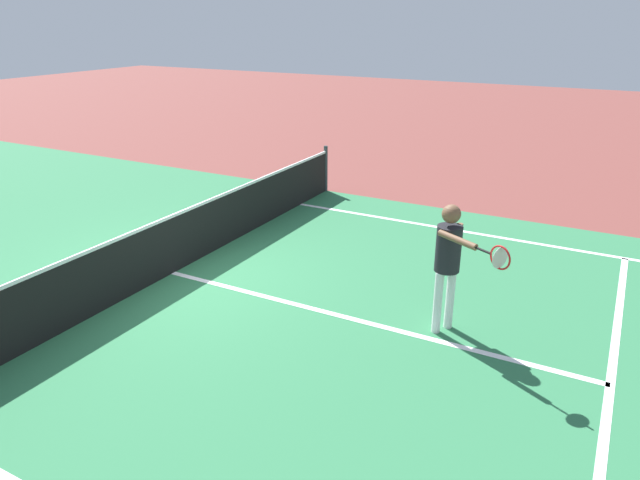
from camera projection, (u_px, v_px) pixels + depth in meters
ground_plane at (173, 273)px, 9.32m from camera, size 60.00×60.00×0.00m
court_surface_inbounds at (173, 273)px, 9.32m from camera, size 10.62×24.40×0.00m
line_sideline_right at (596, 254)px, 10.07m from camera, size 0.10×11.89×0.01m
line_service_near at (610, 385)px, 6.49m from camera, size 8.22×0.10×0.01m
line_center_service at (352, 319)px, 7.91m from camera, size 0.10×6.40×0.01m
net at (170, 245)px, 9.14m from camera, size 10.67×0.09×1.07m
player_near at (449, 255)px, 7.24m from camera, size 0.89×1.03×1.73m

